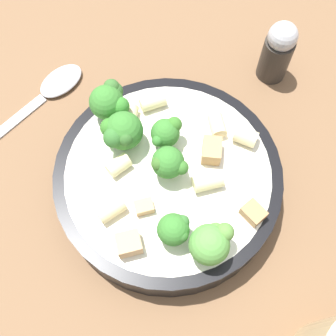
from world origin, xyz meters
name	(u,v)px	position (x,y,z in m)	size (l,w,h in m)	color
ground_plane	(168,188)	(0.00, 0.00, 0.00)	(2.00, 2.00, 0.00)	brown
pasta_bowl	(168,179)	(0.00, 0.00, 0.02)	(0.23, 0.23, 0.04)	black
broccoli_floret_0	(109,101)	(-0.03, 0.09, 0.07)	(0.04, 0.04, 0.04)	#93B766
broccoli_floret_1	(166,132)	(0.01, 0.03, 0.06)	(0.03, 0.03, 0.03)	#84AD60
broccoli_floret_2	(171,163)	(0.00, 0.00, 0.06)	(0.03, 0.03, 0.04)	#9EC175
broccoli_floret_3	(174,230)	(-0.02, -0.06, 0.06)	(0.03, 0.03, 0.03)	#84AD60
broccoli_floret_4	(122,132)	(-0.03, 0.05, 0.07)	(0.04, 0.04, 0.04)	#9EC175
broccoli_floret_5	(212,243)	(0.00, -0.09, 0.06)	(0.04, 0.04, 0.04)	#84AD60
rigatoni_0	(208,182)	(0.03, -0.03, 0.05)	(0.02, 0.02, 0.03)	beige
rigatoni_1	(153,102)	(0.02, 0.08, 0.05)	(0.01, 0.01, 0.03)	beige
rigatoni_2	(217,125)	(0.07, 0.02, 0.05)	(0.02, 0.02, 0.02)	beige
rigatoni_3	(245,135)	(0.09, 0.00, 0.05)	(0.02, 0.02, 0.02)	beige
rigatoni_4	(118,165)	(-0.04, 0.02, 0.05)	(0.02, 0.02, 0.02)	beige
rigatoni_5	(130,115)	(-0.01, 0.07, 0.05)	(0.01, 0.01, 0.02)	beige
rigatoni_6	(111,209)	(-0.07, -0.02, 0.05)	(0.02, 0.02, 0.03)	beige
chicken_chunk_0	(253,213)	(0.05, -0.07, 0.05)	(0.02, 0.02, 0.01)	#A87A4C
chicken_chunk_1	(213,154)	(0.05, 0.00, 0.05)	(0.02, 0.02, 0.02)	tan
chicken_chunk_2	(144,207)	(-0.04, -0.03, 0.05)	(0.02, 0.01, 0.01)	tan
chicken_chunk_3	(129,244)	(-0.06, -0.05, 0.05)	(0.02, 0.02, 0.02)	tan
pepper_shaker	(278,51)	(0.18, 0.09, 0.04)	(0.04, 0.04, 0.08)	#332D28
spoon	(46,93)	(-0.08, 0.17, 0.00)	(0.18, 0.09, 0.01)	silver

